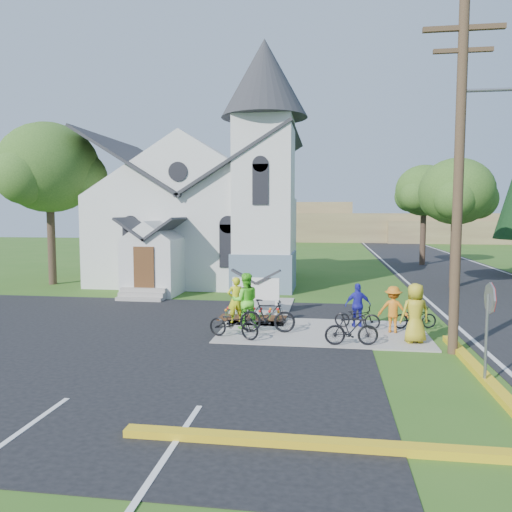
% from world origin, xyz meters
% --- Properties ---
extents(ground, '(120.00, 120.00, 0.00)m').
position_xyz_m(ground, '(0.00, 0.00, 0.00)').
color(ground, '#315E1B').
rests_on(ground, ground).
extents(parking_lot, '(20.00, 16.00, 0.02)m').
position_xyz_m(parking_lot, '(-7.00, -2.00, 0.01)').
color(parking_lot, black).
rests_on(parking_lot, ground).
extents(road, '(8.00, 90.00, 0.02)m').
position_xyz_m(road, '(10.00, 15.00, 0.01)').
color(road, black).
rests_on(road, ground).
extents(sidewalk, '(7.00, 4.00, 0.05)m').
position_xyz_m(sidewalk, '(1.50, 0.50, 0.03)').
color(sidewalk, gray).
rests_on(sidewalk, ground).
extents(church, '(12.35, 12.00, 13.00)m').
position_xyz_m(church, '(-5.48, 12.48, 5.25)').
color(church, silver).
rests_on(church, ground).
extents(church_sign, '(2.20, 0.40, 1.70)m').
position_xyz_m(church_sign, '(-1.20, 3.20, 1.03)').
color(church_sign, gray).
rests_on(church_sign, ground).
extents(flower_bed, '(2.60, 1.10, 0.07)m').
position_xyz_m(flower_bed, '(-1.20, 2.30, 0.04)').
color(flower_bed, '#3C2510').
rests_on(flower_bed, ground).
extents(utility_pole, '(3.45, 0.28, 10.00)m').
position_xyz_m(utility_pole, '(5.36, -1.50, 5.40)').
color(utility_pole, '#452D22').
rests_on(utility_pole, ground).
extents(stop_sign, '(0.11, 0.76, 2.48)m').
position_xyz_m(stop_sign, '(5.43, -4.20, 1.78)').
color(stop_sign, gray).
rests_on(stop_sign, ground).
extents(tree_lot_corner, '(5.60, 5.60, 9.15)m').
position_xyz_m(tree_lot_corner, '(-14.00, 10.00, 6.60)').
color(tree_lot_corner, '#3D2A21').
rests_on(tree_lot_corner, ground).
extents(tree_road_near, '(4.00, 4.00, 7.05)m').
position_xyz_m(tree_road_near, '(8.50, 12.00, 5.21)').
color(tree_road_near, '#3D2A21').
rests_on(tree_road_near, ground).
extents(tree_road_mid, '(4.40, 4.40, 7.80)m').
position_xyz_m(tree_road_mid, '(9.00, 24.00, 5.78)').
color(tree_road_mid, '#3D2A21').
rests_on(tree_road_mid, ground).
extents(distant_hills, '(61.00, 10.00, 5.60)m').
position_xyz_m(distant_hills, '(3.36, 56.33, 2.17)').
color(distant_hills, brown).
rests_on(distant_hills, ground).
extents(cyclist_0, '(0.73, 0.62, 1.69)m').
position_xyz_m(cyclist_0, '(-1.70, 1.43, 0.90)').
color(cyclist_0, '#CFD318').
rests_on(cyclist_0, sidewalk).
extents(bike_0, '(1.93, 1.22, 0.96)m').
position_xyz_m(bike_0, '(-1.34, -0.84, 0.53)').
color(bike_0, black).
rests_on(bike_0, sidewalk).
extents(cyclist_1, '(1.11, 0.96, 1.96)m').
position_xyz_m(cyclist_1, '(-1.19, 0.57, 1.03)').
color(cyclist_1, '#5FE62B').
rests_on(cyclist_1, sidewalk).
extents(bike_1, '(1.92, 0.66, 1.14)m').
position_xyz_m(bike_1, '(-0.35, 0.07, 0.62)').
color(bike_1, black).
rests_on(bike_1, sidewalk).
extents(cyclist_2, '(0.95, 0.48, 1.56)m').
position_xyz_m(cyclist_2, '(2.73, 1.37, 0.83)').
color(cyclist_2, '#2523B0').
rests_on(cyclist_2, sidewalk).
extents(bike_2, '(1.65, 0.81, 0.83)m').
position_xyz_m(bike_2, '(2.70, 1.11, 0.46)').
color(bike_2, black).
rests_on(bike_2, sidewalk).
extents(cyclist_3, '(1.12, 0.77, 1.58)m').
position_xyz_m(cyclist_3, '(3.87, 0.70, 0.84)').
color(cyclist_3, orange).
rests_on(cyclist_3, sidewalk).
extents(bike_3, '(1.69, 0.65, 0.99)m').
position_xyz_m(bike_3, '(2.40, -1.20, 0.54)').
color(bike_3, black).
rests_on(bike_3, sidewalk).
extents(cyclist_4, '(1.04, 0.81, 1.88)m').
position_xyz_m(cyclist_4, '(4.37, -0.59, 0.99)').
color(cyclist_4, gold).
rests_on(cyclist_4, sidewalk).
extents(bike_4, '(1.62, 0.86, 0.81)m').
position_xyz_m(bike_4, '(4.70, 1.40, 0.45)').
color(bike_4, black).
rests_on(bike_4, sidewalk).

